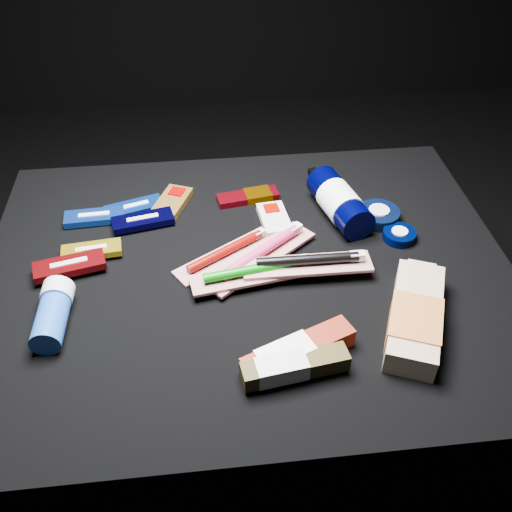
{
  "coord_description": "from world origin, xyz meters",
  "views": [
    {
      "loc": [
        -0.07,
        -0.78,
        1.11
      ],
      "look_at": [
        0.01,
        0.01,
        0.42
      ],
      "focal_mm": 40.0,
      "sensor_mm": 36.0,
      "label": 1
    }
  ],
  "objects": [
    {
      "name": "toothbrush_pack_0",
      "position": [
        -0.04,
        0.04,
        0.41
      ],
      "size": [
        0.2,
        0.15,
        0.02
      ],
      "rotation": [
        0.0,
        0.0,
        0.57
      ],
      "color": "beige",
      "rests_on": "cloth_table"
    },
    {
      "name": "toothpaste_carton_green",
      "position": [
        0.04,
        -0.25,
        0.42
      ],
      "size": [
        0.17,
        0.06,
        0.03
      ],
      "rotation": [
        0.0,
        0.0,
        0.14
      ],
      "color": "#312A0C",
      "rests_on": "cloth_table"
    },
    {
      "name": "deodorant_stick",
      "position": [
        -0.33,
        -0.1,
        0.43
      ],
      "size": [
        0.06,
        0.13,
        0.05
      ],
      "rotation": [
        0.0,
        0.0,
        -0.03
      ],
      "color": "#1B4BA9",
      "rests_on": "cloth_table"
    },
    {
      "name": "luna_bar_3",
      "position": [
        -0.29,
        0.07,
        0.41
      ],
      "size": [
        0.11,
        0.05,
        0.01
      ],
      "rotation": [
        0.0,
        0.0,
        0.11
      ],
      "color": "yellow",
      "rests_on": "cloth_table"
    },
    {
      "name": "toothpaste_carton_red",
      "position": [
        0.05,
        -0.22,
        0.42
      ],
      "size": [
        0.19,
        0.11,
        0.04
      ],
      "rotation": [
        0.0,
        0.0,
        0.39
      ],
      "color": "maroon",
      "rests_on": "cloth_table"
    },
    {
      "name": "toothbrush_pack_1",
      "position": [
        0.03,
        0.02,
        0.42
      ],
      "size": [
        0.23,
        0.2,
        0.03
      ],
      "rotation": [
        0.0,
        0.0,
        0.67
      ],
      "color": "beige",
      "rests_on": "cloth_table"
    },
    {
      "name": "bodywash_bottle",
      "position": [
        0.26,
        -0.18,
        0.42
      ],
      "size": [
        0.16,
        0.24,
        0.05
      ],
      "rotation": [
        0.0,
        0.0,
        -0.39
      ],
      "color": "tan",
      "rests_on": "cloth_table"
    },
    {
      "name": "ground",
      "position": [
        0.0,
        0.0,
        0.0
      ],
      "size": [
        3.0,
        3.0,
        0.0
      ],
      "primitive_type": "plane",
      "color": "black",
      "rests_on": "ground"
    },
    {
      "name": "luna_bar_0",
      "position": [
        -0.22,
        0.2,
        0.41
      ],
      "size": [
        0.13,
        0.08,
        0.02
      ],
      "rotation": [
        0.0,
        0.0,
        0.3
      ],
      "color": "#093AAB",
      "rests_on": "cloth_table"
    },
    {
      "name": "luna_bar_2",
      "position": [
        -0.2,
        0.15,
        0.41
      ],
      "size": [
        0.13,
        0.07,
        0.02
      ],
      "rotation": [
        0.0,
        0.0,
        0.2
      ],
      "color": "black",
      "rests_on": "cloth_table"
    },
    {
      "name": "cream_tin_upper",
      "position": [
        0.28,
        0.12,
        0.41
      ],
      "size": [
        0.08,
        0.08,
        0.03
      ],
      "rotation": [
        0.0,
        0.0,
        0.36
      ],
      "color": "black",
      "rests_on": "cloth_table"
    },
    {
      "name": "toothbrush_pack_2",
      "position": [
        0.01,
        -0.04,
        0.42
      ],
      "size": [
        0.23,
        0.09,
        0.03
      ],
      "rotation": [
        0.0,
        0.0,
        0.16
      ],
      "color": "beige",
      "rests_on": "cloth_table"
    },
    {
      "name": "luna_bar_4",
      "position": [
        -0.32,
        0.02,
        0.42
      ],
      "size": [
        0.13,
        0.08,
        0.02
      ],
      "rotation": [
        0.0,
        0.0,
        0.23
      ],
      "color": "maroon",
      "rests_on": "cloth_table"
    },
    {
      "name": "luna_bar_1",
      "position": [
        -0.3,
        0.18,
        0.41
      ],
      "size": [
        0.12,
        0.05,
        0.02
      ],
      "rotation": [
        0.0,
        0.0,
        0.05
      ],
      "color": "#123EAE",
      "rests_on": "cloth_table"
    },
    {
      "name": "clif_bar_1",
      "position": [
        0.07,
        0.14,
        0.41
      ],
      "size": [
        0.06,
        0.11,
        0.02
      ],
      "rotation": [
        0.0,
        0.0,
        0.1
      ],
      "color": "silver",
      "rests_on": "cloth_table"
    },
    {
      "name": "lotion_bottle",
      "position": [
        0.2,
        0.14,
        0.43
      ],
      "size": [
        0.11,
        0.23,
        0.07
      ],
      "rotation": [
        0.0,
        0.0,
        0.24
      ],
      "color": "black",
      "rests_on": "cloth_table"
    },
    {
      "name": "cream_tin_lower",
      "position": [
        0.3,
        0.05,
        0.41
      ],
      "size": [
        0.06,
        0.06,
        0.02
      ],
      "rotation": [
        0.0,
        0.0,
        -0.19
      ],
      "color": "black",
      "rests_on": "cloth_table"
    },
    {
      "name": "toothbrush_pack_3",
      "position": [
        0.11,
        -0.03,
        0.43
      ],
      "size": [
        0.23,
        0.06,
        0.03
      ],
      "rotation": [
        0.0,
        0.0,
        -0.01
      ],
      "color": "silver",
      "rests_on": "cloth_table"
    },
    {
      "name": "clif_bar_0",
      "position": [
        -0.14,
        0.22,
        0.41
      ],
      "size": [
        0.09,
        0.12,
        0.02
      ],
      "rotation": [
        0.0,
        0.0,
        -0.4
      ],
      "color": "#543814",
      "rests_on": "cloth_table"
    },
    {
      "name": "power_bar",
      "position": [
        0.03,
        0.22,
        0.41
      ],
      "size": [
        0.14,
        0.06,
        0.02
      ],
      "rotation": [
        0.0,
        0.0,
        0.16
      ],
      "color": "maroon",
      "rests_on": "cloth_table"
    },
    {
      "name": "cloth_table",
      "position": [
        0.0,
        0.0,
        0.2
      ],
      "size": [
        0.98,
        0.78,
        0.4
      ],
      "primitive_type": "cube",
      "color": "black",
      "rests_on": "ground"
    }
  ]
}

